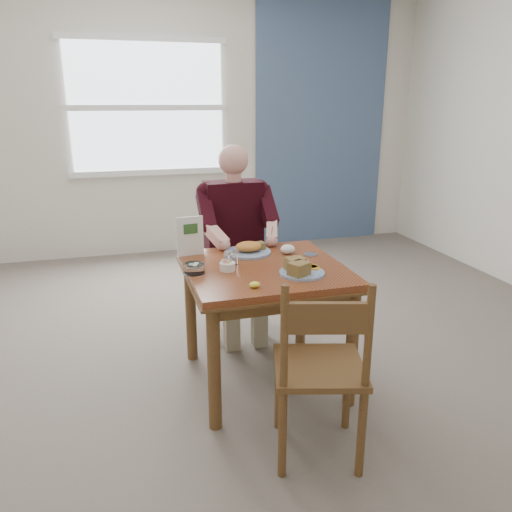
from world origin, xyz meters
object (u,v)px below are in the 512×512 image
object	(u,v)px
table	(265,284)
far_plate	(249,249)
chair_far	(233,268)
chair_near	(320,369)
near_plate	(300,269)
diner	(236,227)

from	to	relation	value
table	far_plate	size ratio (longest dim) A/B	2.89
chair_far	far_plate	xyz separation A→B (m)	(-0.02, -0.53, 0.30)
chair_near	near_plate	bearing A→B (deg)	79.75
far_plate	chair_near	bearing A→B (deg)	-86.39
chair_far	chair_near	xyz separation A→B (m)	(0.04, -1.55, 0.00)
diner	near_plate	distance (m)	0.91
diner	far_plate	world-z (taller)	diner
chair_far	diner	distance (m)	0.34
far_plate	near_plate	bearing A→B (deg)	-70.26
near_plate	chair_far	bearing A→B (deg)	98.32
table	chair_near	distance (m)	0.77
chair_far	far_plate	bearing A→B (deg)	-92.23
diner	chair_far	bearing A→B (deg)	90.01
chair_near	far_plate	xyz separation A→B (m)	(-0.06, 1.02, 0.30)
chair_far	diner	xyz separation A→B (m)	(0.00, -0.09, 0.33)
diner	near_plate	world-z (taller)	diner
far_plate	diner	bearing A→B (deg)	87.31
table	chair_near	bearing A→B (deg)	-86.67
near_plate	chair_near	bearing A→B (deg)	-100.25
table	chair_near	xyz separation A→B (m)	(0.04, -0.75, -0.16)
chair_far	chair_near	size ratio (longest dim) A/B	1.00
table	diner	distance (m)	0.73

